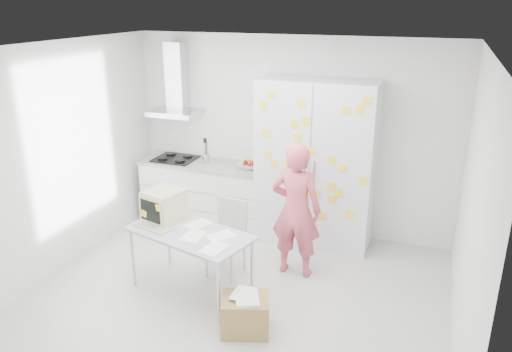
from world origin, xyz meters
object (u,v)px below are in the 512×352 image
(chair, at_px, (228,232))
(person, at_px, (296,210))
(desk, at_px, (173,217))
(cardboard_box, at_px, (246,314))

(chair, bearing_deg, person, 23.40)
(person, distance_m, desk, 1.41)
(desk, bearing_deg, chair, 58.47)
(person, xyz_separation_m, cardboard_box, (-0.14, -1.26, -0.62))
(person, height_order, cardboard_box, person)
(person, distance_m, cardboard_box, 1.41)
(chair, bearing_deg, cardboard_box, -53.04)
(chair, distance_m, cardboard_box, 1.23)
(desk, height_order, chair, desk)
(person, xyz_separation_m, chair, (-0.76, -0.25, -0.30))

